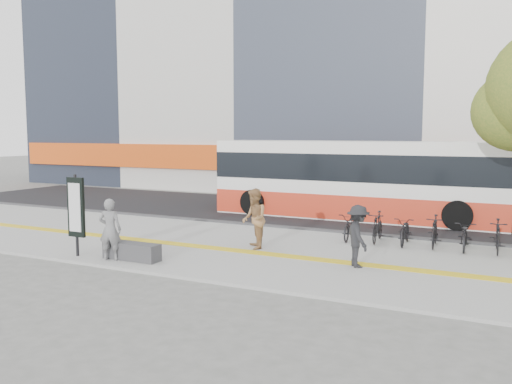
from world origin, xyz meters
The scene contains 12 objects.
ground centered at (0.00, 0.00, 0.00)m, with size 120.00×120.00×0.00m, color #60615C.
sidewalk centered at (0.00, 1.50, 0.04)m, with size 40.00×7.00×0.08m, color gray.
tactile_strip centered at (0.00, 1.00, 0.09)m, with size 40.00×0.45×0.01m, color yellow.
street centered at (0.00, 9.00, 0.03)m, with size 40.00×8.00×0.06m, color black.
curb centered at (0.00, 5.00, 0.07)m, with size 40.00×0.25×0.14m, color #3D3D40.
bench centered at (-2.60, -1.20, 0.30)m, with size 1.60×0.45×0.45m, color #3D3D40.
signboard centered at (-4.20, -1.51, 1.37)m, with size 0.55×0.10×2.20m.
bus centered at (0.51, 8.50, 1.47)m, with size 11.22×2.66×2.99m.
bicycle_row centered at (3.74, 4.00, 0.52)m, with size 4.78×1.62×0.92m.
seated_woman centered at (-3.07, -1.47, 0.89)m, with size 0.59×0.39×1.61m, color black.
pedestrian_tan centered at (-0.38, 1.49, 0.94)m, with size 0.84×0.65×1.72m, color #A07448.
pedestrian_dark centered at (2.88, 0.71, 0.85)m, with size 0.99×0.57×1.54m, color black.
Camera 1 is at (6.60, -12.25, 3.39)m, focal length 38.44 mm.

